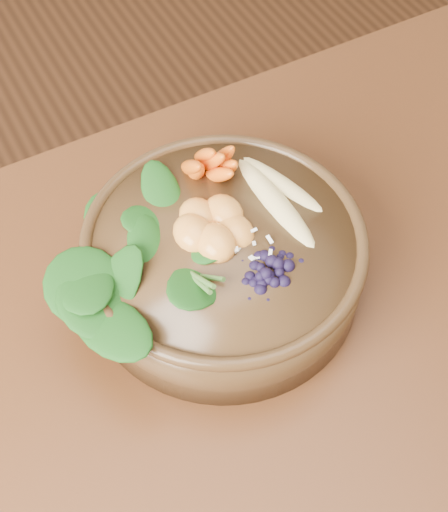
{
  "coord_description": "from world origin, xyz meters",
  "views": [
    {
      "loc": [
        -0.36,
        -0.25,
        1.44
      ],
      "look_at": [
        -0.15,
        0.15,
        0.8
      ],
      "focal_mm": 50.0,
      "sensor_mm": 36.0,
      "label": 1
    }
  ],
  "objects_px": {
    "stoneware_bowl": "(224,261)",
    "mandarin_cluster": "(213,218)",
    "blueberry_pile": "(270,261)",
    "carrot_cluster": "(208,144)",
    "kale_heap": "(149,216)",
    "banana_halves": "(279,184)",
    "dining_table": "(387,368)"
  },
  "relations": [
    {
      "from": "stoneware_bowl",
      "to": "mandarin_cluster",
      "type": "xyz_separation_m",
      "value": [
        -0.0,
        0.02,
        0.06
      ]
    },
    {
      "from": "blueberry_pile",
      "to": "carrot_cluster",
      "type": "bearing_deg",
      "value": 85.95
    },
    {
      "from": "kale_heap",
      "to": "banana_halves",
      "type": "distance_m",
      "value": 0.15
    },
    {
      "from": "stoneware_bowl",
      "to": "kale_heap",
      "type": "distance_m",
      "value": 0.1
    },
    {
      "from": "banana_halves",
      "to": "blueberry_pile",
      "type": "xyz_separation_m",
      "value": [
        -0.06,
        -0.09,
        0.01
      ]
    },
    {
      "from": "mandarin_cluster",
      "to": "dining_table",
      "type": "bearing_deg",
      "value": -49.08
    },
    {
      "from": "carrot_cluster",
      "to": "banana_halves",
      "type": "relative_size",
      "value": 0.47
    },
    {
      "from": "carrot_cluster",
      "to": "mandarin_cluster",
      "type": "height_order",
      "value": "carrot_cluster"
    },
    {
      "from": "dining_table",
      "to": "carrot_cluster",
      "type": "bearing_deg",
      "value": 114.7
    },
    {
      "from": "carrot_cluster",
      "to": "dining_table",
      "type": "bearing_deg",
      "value": -80.8
    },
    {
      "from": "kale_heap",
      "to": "mandarin_cluster",
      "type": "height_order",
      "value": "kale_heap"
    },
    {
      "from": "dining_table",
      "to": "kale_heap",
      "type": "relative_size",
      "value": 7.86
    },
    {
      "from": "dining_table",
      "to": "stoneware_bowl",
      "type": "distance_m",
      "value": 0.25
    },
    {
      "from": "mandarin_cluster",
      "to": "blueberry_pile",
      "type": "distance_m",
      "value": 0.08
    },
    {
      "from": "kale_heap",
      "to": "blueberry_pile",
      "type": "bearing_deg",
      "value": -52.7
    },
    {
      "from": "dining_table",
      "to": "banana_halves",
      "type": "xyz_separation_m",
      "value": [
        -0.06,
        0.18,
        0.19
      ]
    },
    {
      "from": "dining_table",
      "to": "kale_heap",
      "type": "distance_m",
      "value": 0.35
    },
    {
      "from": "banana_halves",
      "to": "kale_heap",
      "type": "bearing_deg",
      "value": 156.45
    },
    {
      "from": "banana_halves",
      "to": "blueberry_pile",
      "type": "relative_size",
      "value": 1.26
    },
    {
      "from": "banana_halves",
      "to": "mandarin_cluster",
      "type": "height_order",
      "value": "mandarin_cluster"
    },
    {
      "from": "mandarin_cluster",
      "to": "blueberry_pile",
      "type": "bearing_deg",
      "value": -73.76
    },
    {
      "from": "blueberry_pile",
      "to": "stoneware_bowl",
      "type": "bearing_deg",
      "value": 108.36
    },
    {
      "from": "kale_heap",
      "to": "stoneware_bowl",
      "type": "bearing_deg",
      "value": -37.63
    },
    {
      "from": "stoneware_bowl",
      "to": "carrot_cluster",
      "type": "bearing_deg",
      "value": 71.81
    },
    {
      "from": "kale_heap",
      "to": "blueberry_pile",
      "type": "height_order",
      "value": "kale_heap"
    },
    {
      "from": "banana_halves",
      "to": "dining_table",
      "type": "bearing_deg",
      "value": -87.06
    },
    {
      "from": "stoneware_bowl",
      "to": "banana_halves",
      "type": "relative_size",
      "value": 1.72
    },
    {
      "from": "carrot_cluster",
      "to": "stoneware_bowl",
      "type": "bearing_deg",
      "value": -123.69
    },
    {
      "from": "stoneware_bowl",
      "to": "dining_table",
      "type": "bearing_deg",
      "value": -46.29
    },
    {
      "from": "dining_table",
      "to": "banana_halves",
      "type": "relative_size",
      "value": 8.83
    },
    {
      "from": "banana_halves",
      "to": "blueberry_pile",
      "type": "height_order",
      "value": "blueberry_pile"
    },
    {
      "from": "stoneware_bowl",
      "to": "blueberry_pile",
      "type": "relative_size",
      "value": 2.16
    }
  ]
}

